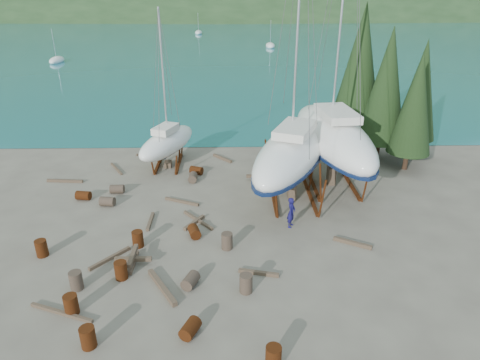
{
  "coord_description": "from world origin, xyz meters",
  "views": [
    {
      "loc": [
        1.11,
        -19.08,
        12.4
      ],
      "look_at": [
        1.58,
        3.0,
        2.39
      ],
      "focal_mm": 32.0,
      "sensor_mm": 36.0,
      "label": 1
    }
  ],
  "objects_px": {
    "small_sailboat_shore": "(167,142)",
    "worker": "(291,212)",
    "large_sailboat_near": "(293,151)",
    "large_sailboat_far": "(333,136)"
  },
  "relations": [
    {
      "from": "large_sailboat_far",
      "to": "small_sailboat_shore",
      "type": "distance_m",
      "value": 12.07
    },
    {
      "from": "small_sailboat_shore",
      "to": "worker",
      "type": "relative_size",
      "value": 6.26
    },
    {
      "from": "large_sailboat_far",
      "to": "small_sailboat_shore",
      "type": "height_order",
      "value": "large_sailboat_far"
    },
    {
      "from": "small_sailboat_shore",
      "to": "worker",
      "type": "xyz_separation_m",
      "value": [
        8.1,
        -9.33,
        -0.95
      ]
    },
    {
      "from": "large_sailboat_far",
      "to": "worker",
      "type": "relative_size",
      "value": 11.13
    },
    {
      "from": "worker",
      "to": "small_sailboat_shore",
      "type": "bearing_deg",
      "value": 65.37
    },
    {
      "from": "large_sailboat_near",
      "to": "worker",
      "type": "relative_size",
      "value": 10.37
    },
    {
      "from": "large_sailboat_far",
      "to": "large_sailboat_near",
      "type": "bearing_deg",
      "value": -150.53
    },
    {
      "from": "large_sailboat_far",
      "to": "worker",
      "type": "height_order",
      "value": "large_sailboat_far"
    },
    {
      "from": "large_sailboat_near",
      "to": "large_sailboat_far",
      "type": "distance_m",
      "value": 3.68
    }
  ]
}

